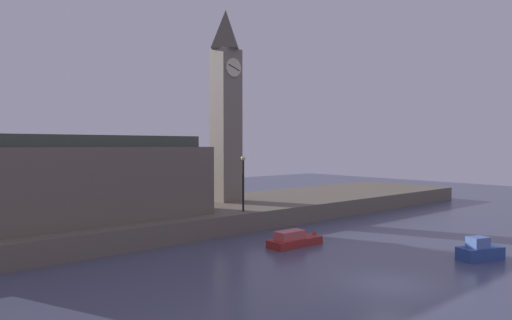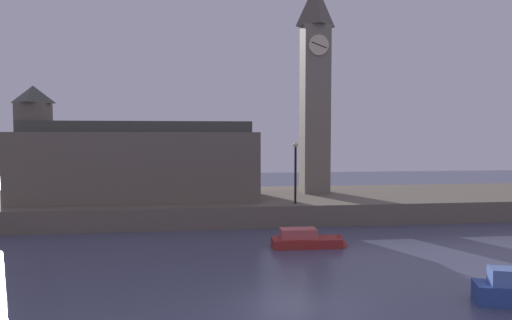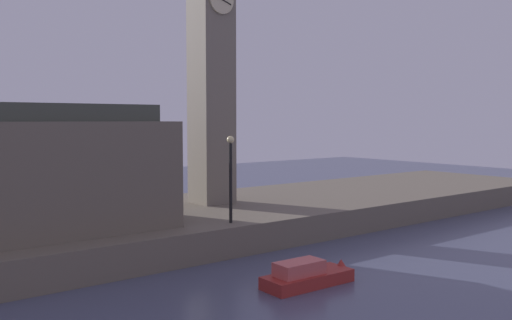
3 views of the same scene
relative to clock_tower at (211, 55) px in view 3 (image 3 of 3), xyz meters
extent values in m
cube|color=#6B6051|center=(-6.24, -1.22, -9.75)|extent=(70.00, 12.00, 1.50)
cube|color=slate|center=(0.00, 0.00, -2.12)|extent=(2.16, 2.16, 13.77)
cylinder|color=beige|center=(0.00, -1.13, 3.05)|extent=(1.64, 0.12, 1.64)
cube|color=black|center=(0.00, -1.20, 3.05)|extent=(1.25, 0.04, 0.50)
cylinder|color=black|center=(-2.96, -6.13, -7.03)|extent=(0.16, 0.16, 3.94)
sphere|color=#F2E099|center=(-2.96, -6.13, -4.88)|extent=(0.36, 0.36, 0.36)
cube|color=maroon|center=(-3.70, -12.43, -10.25)|extent=(3.88, 1.54, 0.50)
cube|color=#CC5651|center=(-4.16, -12.43, -9.72)|extent=(2.02, 1.06, 0.55)
cone|color=maroon|center=(-1.78, -12.43, -10.22)|extent=(1.32, 1.32, 0.96)
camera|label=1|loc=(-25.03, -33.25, -3.85)|focal=31.85mm
camera|label=2|loc=(-9.71, -37.15, -4.25)|focal=31.88mm
camera|label=3|loc=(-18.65, -28.16, -3.90)|focal=38.82mm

